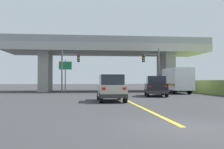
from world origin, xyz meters
The scene contains 9 objects.
ground centered at (0.00, 30.00, 0.00)m, with size 160.00×160.00×0.00m, color #353538.
overpass_bridge centered at (0.00, 30.00, 5.43)m, with size 28.72×8.27×7.60m.
lane_divider_stripe centered at (0.00, 13.50, 0.00)m, with size 0.20×27.00×0.01m, color yellow.
suv_lead centered at (-1.32, 11.23, 1.01)m, with size 1.96×4.41×2.02m.
suv_crossing centered at (3.78, 17.05, 1.01)m, with size 2.75×4.78×2.02m.
box_truck centered at (7.85, 22.68, 1.61)m, with size 2.33×6.99×3.06m.
traffic_signal_nearside centered at (5.51, 24.24, 3.54)m, with size 2.27×0.36×5.76m.
traffic_signal_farside centered at (-5.46, 25.05, 3.46)m, with size 2.34×0.36×5.41m.
highway_sign centered at (-5.90, 26.59, 3.17)m, with size 1.74×0.17×4.29m.
Camera 1 is at (-3.32, -8.49, 1.59)m, focal length 41.69 mm.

